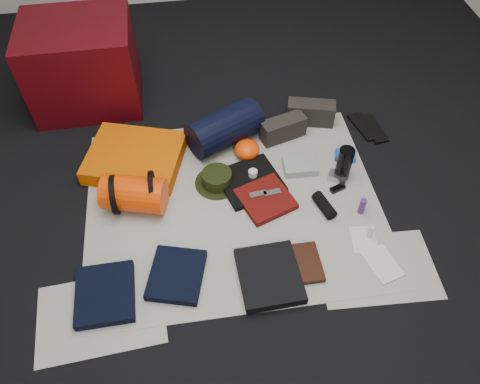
{
  "coord_description": "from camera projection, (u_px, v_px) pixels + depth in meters",
  "views": [
    {
      "loc": [
        -0.2,
        -1.57,
        2.04
      ],
      "look_at": [
        0.04,
        0.0,
        0.1
      ],
      "focal_mm": 35.0,
      "sensor_mm": 36.0,
      "label": 1
    }
  ],
  "objects": [
    {
      "name": "floor",
      "position": [
        234.0,
        206.0,
        2.59
      ],
      "size": [
        4.5,
        4.5,
        0.02
      ],
      "primitive_type": "cube",
      "color": "black",
      "rests_on": "ground"
    },
    {
      "name": "newspaper_mat",
      "position": [
        234.0,
        204.0,
        2.58
      ],
      "size": [
        1.6,
        1.3,
        0.01
      ],
      "primitive_type": "cube",
      "color": "beige",
      "rests_on": "floor"
    },
    {
      "name": "newspaper_sheet_front_left",
      "position": [
        101.0,
        314.0,
        2.17
      ],
      "size": [
        0.61,
        0.44,
        0.0
      ],
      "primitive_type": "cube",
      "rotation": [
        0.0,
        0.0,
        0.07
      ],
      "color": "beige",
      "rests_on": "floor"
    },
    {
      "name": "newspaper_sheet_front_right",
      "position": [
        376.0,
        268.0,
        2.33
      ],
      "size": [
        0.6,
        0.43,
        0.0
      ],
      "primitive_type": "cube",
      "rotation": [
        0.0,
        0.0,
        -0.05
      ],
      "color": "beige",
      "rests_on": "floor"
    },
    {
      "name": "red_cabinet",
      "position": [
        83.0,
        64.0,
        2.95
      ],
      "size": [
        0.66,
        0.56,
        0.55
      ],
      "primitive_type": "cube",
      "rotation": [
        0.0,
        0.0,
        0.01
      ],
      "color": "#46050A",
      "rests_on": "floor"
    },
    {
      "name": "sleeping_pad",
      "position": [
        135.0,
        158.0,
        2.74
      ],
      "size": [
        0.63,
        0.57,
        0.1
      ],
      "primitive_type": "cube",
      "rotation": [
        0.0,
        0.0,
        -0.3
      ],
      "color": "#E65B02",
      "rests_on": "newspaper_mat"
    },
    {
      "name": "stuff_sack",
      "position": [
        134.0,
        194.0,
        2.5
      ],
      "size": [
        0.37,
        0.28,
        0.2
      ],
      "primitive_type": "cylinder",
      "rotation": [
        0.0,
        1.57,
        -0.27
      ],
      "color": "#F73D04",
      "rests_on": "newspaper_mat"
    },
    {
      "name": "sack_strap_left",
      "position": [
        115.0,
        195.0,
        2.48
      ],
      "size": [
        0.02,
        0.22,
        0.22
      ],
      "primitive_type": "cylinder",
      "rotation": [
        0.0,
        1.57,
        0.0
      ],
      "color": "black",
      "rests_on": "newspaper_mat"
    },
    {
      "name": "sack_strap_right",
      "position": [
        153.0,
        191.0,
        2.5
      ],
      "size": [
        0.03,
        0.22,
        0.22
      ],
      "primitive_type": "cylinder",
      "rotation": [
        0.0,
        1.57,
        0.0
      ],
      "color": "black",
      "rests_on": "newspaper_mat"
    },
    {
      "name": "navy_duffel",
      "position": [
        225.0,
        128.0,
        2.8
      ],
      "size": [
        0.49,
        0.4,
        0.23
      ],
      "primitive_type": "cylinder",
      "rotation": [
        0.0,
        1.57,
        0.46
      ],
      "color": "black",
      "rests_on": "newspaper_mat"
    },
    {
      "name": "boonie_brim",
      "position": [
        217.0,
        182.0,
        2.67
      ],
      "size": [
        0.29,
        0.29,
        0.01
      ],
      "primitive_type": "cylinder",
      "rotation": [
        0.0,
        0.0,
        0.13
      ],
      "color": "black",
      "rests_on": "newspaper_mat"
    },
    {
      "name": "boonie_crown",
      "position": [
        217.0,
        178.0,
        2.64
      ],
      "size": [
        0.17,
        0.17,
        0.07
      ],
      "primitive_type": "cylinder",
      "color": "black",
      "rests_on": "boonie_brim"
    },
    {
      "name": "hiking_boot_left",
      "position": [
        283.0,
        129.0,
        2.86
      ],
      "size": [
        0.3,
        0.18,
        0.14
      ],
      "primitive_type": "cube",
      "rotation": [
        0.0,
        0.0,
        0.3
      ],
      "color": "#2A2521",
      "rests_on": "newspaper_mat"
    },
    {
      "name": "hiking_boot_right",
      "position": [
        311.0,
        113.0,
        2.95
      ],
      "size": [
        0.31,
        0.18,
        0.15
      ],
      "primitive_type": "cube",
      "rotation": [
        0.0,
        0.0,
        -0.25
      ],
      "color": "#2A2521",
      "rests_on": "newspaper_mat"
    },
    {
      "name": "flip_flop_left",
      "position": [
        364.0,
        127.0,
        2.97
      ],
      "size": [
        0.15,
        0.27,
        0.01
      ],
      "primitive_type": "cube",
      "rotation": [
        0.0,
        0.0,
        0.24
      ],
      "color": "black",
      "rests_on": "floor"
    },
    {
      "name": "flip_flop_right",
      "position": [
        373.0,
        129.0,
        2.96
      ],
      "size": [
        0.12,
        0.27,
        0.01
      ],
      "primitive_type": "cube",
      "rotation": [
        0.0,
        0.0,
        0.12
      ],
      "color": "black",
      "rests_on": "floor"
    },
    {
      "name": "trousers_navy_a",
      "position": [
        105.0,
        294.0,
        2.21
      ],
      "size": [
        0.28,
        0.31,
        0.05
      ],
      "primitive_type": "cube",
      "rotation": [
        0.0,
        0.0,
        0.02
      ],
      "color": "black",
      "rests_on": "newspaper_mat"
    },
    {
      "name": "trousers_navy_b",
      "position": [
        177.0,
        275.0,
        2.27
      ],
      "size": [
        0.32,
        0.35,
        0.05
      ],
      "primitive_type": "cube",
      "rotation": [
        0.0,
        0.0,
        -0.27
      ],
      "color": "black",
      "rests_on": "newspaper_mat"
    },
    {
      "name": "trousers_charcoal",
      "position": [
        269.0,
        276.0,
        2.27
      ],
      "size": [
        0.3,
        0.34,
        0.05
      ],
      "primitive_type": "cube",
      "rotation": [
        0.0,
        0.0,
        0.04
      ],
      "color": "black",
      "rests_on": "newspaper_mat"
    },
    {
      "name": "black_tshirt",
      "position": [
        250.0,
        181.0,
        2.66
      ],
      "size": [
        0.4,
        0.39,
        0.03
      ],
      "primitive_type": "cube",
      "rotation": [
        0.0,
        0.0,
        0.3
      ],
      "color": "black",
      "rests_on": "newspaper_mat"
    },
    {
      "name": "red_shirt",
      "position": [
        266.0,
        199.0,
        2.58
      ],
      "size": [
        0.34,
        0.34,
        0.04
      ],
      "primitive_type": "cube",
      "rotation": [
        0.0,
        0.0,
        0.36
      ],
      "color": "#590D09",
      "rests_on": "newspaper_mat"
    },
    {
      "name": "orange_stuff_sack",
      "position": [
        247.0,
        149.0,
        2.78
      ],
      "size": [
        0.2,
        0.2,
        0.1
      ],
      "primitive_type": "ellipsoid",
      "rotation": [
        0.0,
        0.0,
        -0.36
      ],
      "color": "#F73D04",
      "rests_on": "newspaper_mat"
    },
    {
      "name": "first_aid_pouch",
      "position": [
        300.0,
        166.0,
        2.73
      ],
      "size": [
        0.2,
        0.15,
        0.05
      ],
      "primitive_type": "cube",
      "rotation": [
        0.0,
        0.0,
        -0.04
      ],
      "color": "gray",
      "rests_on": "newspaper_mat"
    },
    {
      "name": "water_bottle",
      "position": [
        344.0,
        164.0,
        2.62
      ],
      "size": [
        0.1,
        0.1,
        0.22
      ],
      "primitive_type": "cylinder",
      "rotation": [
        0.0,
        0.0,
        -0.19
      ],
      "color": "black",
      "rests_on": "newspaper_mat"
    },
    {
      "name": "speaker",
      "position": [
        324.0,
        205.0,
        2.53
      ],
      "size": [
        0.11,
        0.17,
        0.06
      ],
      "primitive_type": "cylinder",
      "rotation": [
        1.57,
        0.0,
        0.3
      ],
      "color": "black",
      "rests_on": "newspaper_mat"
    },
    {
      "name": "compact_camera",
      "position": [
        338.0,
        177.0,
        2.68
      ],
      "size": [
        0.12,
        0.11,
        0.04
      ],
      "primitive_type": "cube",
      "rotation": [
        0.0,
        0.0,
        -0.53
      ],
      "color": "#ADADB2",
      "rests_on": "newspaper_mat"
    },
    {
      "name": "cyan_case",
      "position": [
        345.0,
        156.0,
        2.79
      ],
      "size": [
        0.14,
        0.11,
        0.04
      ],
      "primitive_type": "cube",
      "rotation": [
        0.0,
        0.0,
        -0.29
      ],
      "color": "#104FA4",
      "rests_on": "newspaper_mat"
    },
    {
      "name": "toiletry_purple",
      "position": [
        362.0,
        206.0,
        2.5
      ],
      "size": [
        0.04,
        0.04,
        0.1
      ],
      "primitive_type": "cylinder",
      "rotation": [
        0.0,
        0.0,
        0.18
      ],
      "color": "#4E226F",
      "rests_on": "newspaper_mat"
    },
    {
      "name": "toiletry_clear",
      "position": [
        371.0,
        232.0,
        2.41
      ],
      "size": [
        0.03,
        0.03,
        0.08
      ],
      "primitive_type": "cylinder",
      "rotation": [
        0.0,
        0.0,
        -0.05
      ],
      "color": "silver",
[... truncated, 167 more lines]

